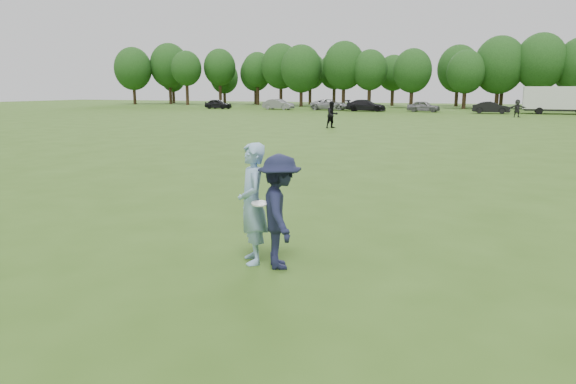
% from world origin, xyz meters
% --- Properties ---
extents(ground, '(200.00, 200.00, 0.00)m').
position_xyz_m(ground, '(0.00, 0.00, 0.00)').
color(ground, '#345618').
rests_on(ground, ground).
extents(thrower, '(0.85, 0.92, 2.11)m').
position_xyz_m(thrower, '(-0.57, -0.22, 1.06)').
color(thrower, '#8BB3D8').
rests_on(thrower, ground).
extents(defender, '(1.25, 1.45, 1.95)m').
position_xyz_m(defender, '(-0.04, -0.27, 0.98)').
color(defender, '#1A1E3A').
rests_on(defender, ground).
extents(player_far_a, '(1.22, 1.25, 2.02)m').
position_xyz_m(player_far_a, '(-8.52, 29.89, 1.01)').
color(player_far_a, black).
rests_on(player_far_a, ground).
extents(player_far_d, '(1.81, 1.00, 1.86)m').
position_xyz_m(player_far_d, '(5.03, 51.48, 0.93)').
color(player_far_d, '#2A2A2A').
rests_on(player_far_d, ground).
extents(car_a, '(4.33, 2.21, 1.41)m').
position_xyz_m(car_a, '(-35.20, 59.12, 0.71)').
color(car_a, black).
rests_on(car_a, ground).
extents(car_b, '(4.63, 2.06, 1.48)m').
position_xyz_m(car_b, '(-25.85, 59.87, 0.74)').
color(car_b, slate).
rests_on(car_b, ground).
extents(car_c, '(5.53, 2.84, 1.49)m').
position_xyz_m(car_c, '(-18.52, 60.99, 0.75)').
color(car_c, '#9A9A9F').
rests_on(car_c, ground).
extents(car_d, '(5.33, 2.40, 1.52)m').
position_xyz_m(car_d, '(-13.02, 59.19, 0.76)').
color(car_d, black).
rests_on(car_d, ground).
extents(car_e, '(4.27, 2.05, 1.41)m').
position_xyz_m(car_e, '(-5.71, 60.23, 0.70)').
color(car_e, slate).
rests_on(car_e, ground).
extents(car_f, '(4.34, 1.60, 1.42)m').
position_xyz_m(car_f, '(2.38, 58.83, 0.71)').
color(car_f, black).
rests_on(car_f, ground).
extents(disc_in_play, '(0.29, 0.29, 0.08)m').
position_xyz_m(disc_in_play, '(-0.33, -0.45, 1.13)').
color(disc_in_play, white).
rests_on(disc_in_play, ground).
extents(cargo_trailer, '(9.00, 2.75, 3.20)m').
position_xyz_m(cargo_trailer, '(9.83, 60.33, 1.78)').
color(cargo_trailer, white).
rests_on(cargo_trailer, ground).
extents(treeline, '(130.35, 18.39, 11.74)m').
position_xyz_m(treeline, '(2.81, 76.90, 6.26)').
color(treeline, '#332114').
rests_on(treeline, ground).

